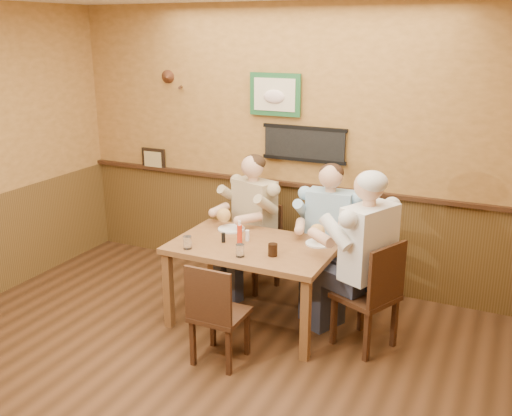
# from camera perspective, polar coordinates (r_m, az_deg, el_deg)

# --- Properties ---
(room) EXTENTS (5.02, 5.03, 2.81)m
(room) POSITION_cam_1_polar(r_m,az_deg,el_deg) (3.64, -7.65, 3.88)
(room) COLOR #341F0F
(room) RESTS_ON ground
(dining_table) EXTENTS (1.40, 0.90, 0.75)m
(dining_table) POSITION_cam_1_polar(r_m,az_deg,el_deg) (5.00, -0.28, -4.62)
(dining_table) COLOR brown
(dining_table) RESTS_ON ground
(chair_back_left) EXTENTS (0.51, 0.51, 0.87)m
(chair_back_left) POSITION_cam_1_polar(r_m,az_deg,el_deg) (5.78, -0.14, -3.89)
(chair_back_left) COLOR #3D2313
(chair_back_left) RESTS_ON ground
(chair_back_right) EXTENTS (0.42, 0.42, 0.87)m
(chair_back_right) POSITION_cam_1_polar(r_m,az_deg,el_deg) (5.49, 7.23, -5.24)
(chair_back_right) COLOR #3D2313
(chair_back_right) RESTS_ON ground
(chair_right_end) EXTENTS (0.58, 0.58, 0.94)m
(chair_right_end) POSITION_cam_1_polar(r_m,az_deg,el_deg) (4.79, 10.91, -8.39)
(chair_right_end) COLOR #3D2313
(chair_right_end) RESTS_ON ground
(chair_near_side) EXTENTS (0.39, 0.39, 0.85)m
(chair_near_side) POSITION_cam_1_polar(r_m,az_deg,el_deg) (4.53, -3.63, -10.30)
(chair_near_side) COLOR #3D2313
(chair_near_side) RESTS_ON ground
(diner_tan_shirt) EXTENTS (0.73, 0.73, 1.24)m
(diner_tan_shirt) POSITION_cam_1_polar(r_m,az_deg,el_deg) (5.71, -0.14, -2.15)
(diner_tan_shirt) COLOR tan
(diner_tan_shirt) RESTS_ON ground
(diner_blue_polo) EXTENTS (0.60, 0.60, 1.24)m
(diner_blue_polo) POSITION_cam_1_polar(r_m,az_deg,el_deg) (5.42, 7.30, -3.43)
(diner_blue_polo) COLOR #8EB7D5
(diner_blue_polo) RESTS_ON ground
(diner_white_elder) EXTENTS (0.82, 0.82, 1.35)m
(diner_white_elder) POSITION_cam_1_polar(r_m,az_deg,el_deg) (4.71, 11.05, -6.18)
(diner_white_elder) COLOR silver
(diner_white_elder) RESTS_ON ground
(water_glass_left) EXTENTS (0.09, 0.09, 0.11)m
(water_glass_left) POSITION_cam_1_polar(r_m,az_deg,el_deg) (4.88, -6.88, -3.44)
(water_glass_left) COLOR white
(water_glass_left) RESTS_ON dining_table
(water_glass_mid) EXTENTS (0.09, 0.09, 0.11)m
(water_glass_mid) POSITION_cam_1_polar(r_m,az_deg,el_deg) (4.68, -1.61, -4.28)
(water_glass_mid) COLOR white
(water_glass_mid) RESTS_ON dining_table
(cola_tumbler) EXTENTS (0.08, 0.08, 0.10)m
(cola_tumbler) POSITION_cam_1_polar(r_m,az_deg,el_deg) (4.70, 1.69, -4.21)
(cola_tumbler) COLOR black
(cola_tumbler) RESTS_ON dining_table
(hot_sauce_bottle) EXTENTS (0.05, 0.05, 0.18)m
(hot_sauce_bottle) POSITION_cam_1_polar(r_m,az_deg,el_deg) (4.96, -1.65, -2.53)
(hot_sauce_bottle) COLOR red
(hot_sauce_bottle) RESTS_ON dining_table
(salt_shaker) EXTENTS (0.05, 0.05, 0.10)m
(salt_shaker) POSITION_cam_1_polar(r_m,az_deg,el_deg) (5.03, -0.88, -2.77)
(salt_shaker) COLOR white
(salt_shaker) RESTS_ON dining_table
(pepper_shaker) EXTENTS (0.04, 0.04, 0.09)m
(pepper_shaker) POSITION_cam_1_polar(r_m,az_deg,el_deg) (5.00, -3.28, -2.98)
(pepper_shaker) COLOR black
(pepper_shaker) RESTS_ON dining_table
(plate_far_left) EXTENTS (0.30, 0.30, 0.02)m
(plate_far_left) POSITION_cam_1_polar(r_m,az_deg,el_deg) (5.32, -2.47, -2.09)
(plate_far_left) COLOR silver
(plate_far_left) RESTS_ON dining_table
(plate_far_right) EXTENTS (0.27, 0.27, 0.02)m
(plate_far_right) POSITION_cam_1_polar(r_m,az_deg,el_deg) (4.99, 6.31, -3.53)
(plate_far_right) COLOR white
(plate_far_right) RESTS_ON dining_table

